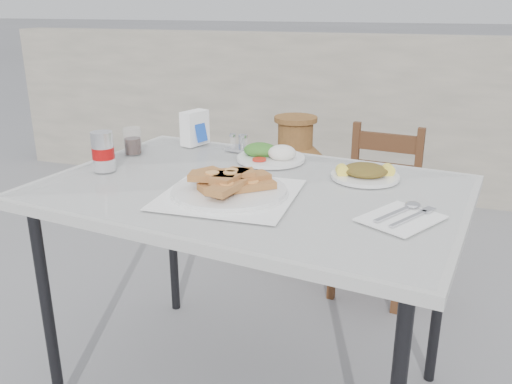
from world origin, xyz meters
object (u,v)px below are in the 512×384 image
(pide_plate, at_px, (229,183))
(chair, at_px, (377,210))
(condiment_caddy, at_px, (240,145))
(cafe_table, at_px, (250,201))
(terracotta_urn, at_px, (294,190))
(salad_chopped_plate, at_px, (365,173))
(soda_can, at_px, (103,151))
(napkin_holder, at_px, (195,128))
(cola_glass, at_px, (133,142))
(salad_rice_plate, at_px, (270,154))

(pide_plate, xyz_separation_m, chair, (0.36, 1.09, -0.45))
(pide_plate, distance_m, condiment_caddy, 0.54)
(cafe_table, height_order, terracotta_urn, cafe_table)
(salad_chopped_plate, relative_size, soda_can, 1.65)
(soda_can, bearing_deg, napkin_holder, 71.22)
(salad_chopped_plate, xyz_separation_m, condiment_caddy, (-0.54, 0.21, 0.00))
(pide_plate, bearing_deg, soda_can, 169.11)
(pide_plate, xyz_separation_m, terracotta_urn, (-0.15, 1.40, -0.50))
(pide_plate, distance_m, cola_glass, 0.65)
(pide_plate, bearing_deg, salad_chopped_plate, 39.08)
(soda_can, relative_size, condiment_caddy, 1.22)
(cafe_table, xyz_separation_m, terracotta_urn, (-0.18, 1.28, -0.41))
(napkin_holder, bearing_deg, cafe_table, -28.33)
(soda_can, height_order, condiment_caddy, soda_can)
(cafe_table, bearing_deg, terracotta_urn, 97.81)
(salad_rice_plate, distance_m, condiment_caddy, 0.19)
(pide_plate, relative_size, salad_chopped_plate, 1.80)
(napkin_holder, relative_size, terracotta_urn, 0.18)
(condiment_caddy, bearing_deg, soda_can, -131.41)
(condiment_caddy, bearing_deg, salad_rice_plate, -31.32)
(salad_chopped_plate, distance_m, cola_glass, 0.93)
(terracotta_urn, bearing_deg, pide_plate, -83.98)
(salad_chopped_plate, relative_size, chair, 0.28)
(pide_plate, distance_m, salad_rice_plate, 0.42)
(pide_plate, distance_m, salad_chopped_plate, 0.49)
(salad_rice_plate, xyz_separation_m, chair, (0.36, 0.66, -0.43))
(cafe_table, bearing_deg, napkin_holder, 132.62)
(cafe_table, distance_m, pide_plate, 0.15)
(cafe_table, distance_m, soda_can, 0.57)
(salad_chopped_plate, bearing_deg, pide_plate, -140.92)
(salad_chopped_plate, bearing_deg, terracotta_urn, 115.95)
(cafe_table, height_order, soda_can, soda_can)
(salad_chopped_plate, distance_m, condiment_caddy, 0.58)
(terracotta_urn, bearing_deg, salad_rice_plate, -81.18)
(salad_rice_plate, bearing_deg, cola_glass, -171.50)
(salad_rice_plate, xyz_separation_m, napkin_holder, (-0.38, 0.13, 0.05))
(terracotta_urn, bearing_deg, chair, -31.50)
(chair, bearing_deg, cafe_table, -102.82)
(salad_chopped_plate, bearing_deg, chair, 91.38)
(salad_rice_plate, bearing_deg, chair, 61.53)
(salad_chopped_plate, relative_size, terracotta_urn, 0.29)
(chair, distance_m, terracotta_urn, 0.60)
(soda_can, distance_m, cola_glass, 0.24)
(salad_chopped_plate, distance_m, napkin_holder, 0.79)
(soda_can, distance_m, chair, 1.41)
(cola_glass, height_order, terracotta_urn, cola_glass)
(napkin_holder, relative_size, chair, 0.17)
(napkin_holder, bearing_deg, pide_plate, -37.00)
(salad_chopped_plate, xyz_separation_m, napkin_holder, (-0.75, 0.24, 0.05))
(terracotta_urn, bearing_deg, salad_chopped_plate, -64.05)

